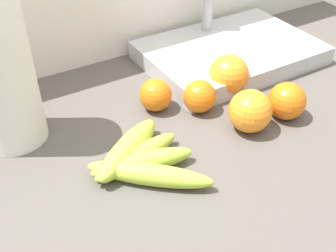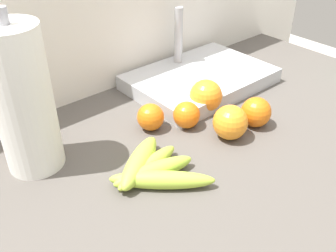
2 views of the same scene
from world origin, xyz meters
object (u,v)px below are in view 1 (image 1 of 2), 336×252
(banana_bunch, at_px, (139,160))
(orange_back_right, at_px, (199,96))
(orange_right, at_px, (251,111))
(orange_back_left, at_px, (156,95))
(orange_front, at_px, (287,101))
(orange_center, at_px, (229,75))
(sink_basin, at_px, (229,51))

(banana_bunch, xyz_separation_m, orange_back_right, (0.18, 0.09, 0.01))
(orange_right, height_order, orange_back_left, orange_right)
(banana_bunch, bearing_deg, orange_back_right, 26.22)
(banana_bunch, distance_m, orange_front, 0.31)
(orange_center, xyz_separation_m, sink_basin, (0.09, 0.11, -0.02))
(banana_bunch, xyz_separation_m, orange_back_left, (0.11, 0.14, 0.01))
(banana_bunch, xyz_separation_m, sink_basin, (0.35, 0.22, 0.00))
(banana_bunch, relative_size, orange_right, 2.67)
(banana_bunch, xyz_separation_m, orange_center, (0.27, 0.11, 0.02))
(orange_center, relative_size, orange_right, 1.04)
(orange_right, distance_m, orange_back_right, 0.11)
(banana_bunch, bearing_deg, orange_center, 22.82)
(orange_back_left, xyz_separation_m, sink_basin, (0.25, 0.08, -0.01))
(orange_right, bearing_deg, orange_back_right, 114.72)
(orange_right, relative_size, orange_back_left, 1.24)
(orange_front, relative_size, orange_back_right, 1.12)
(orange_back_left, relative_size, sink_basin, 0.17)
(orange_back_left, bearing_deg, orange_center, -8.39)
(orange_front, distance_m, orange_back_left, 0.25)
(orange_back_left, distance_m, sink_basin, 0.26)
(orange_back_right, distance_m, orange_back_left, 0.09)
(banana_bunch, height_order, orange_back_left, orange_back_left)
(orange_back_left, height_order, sink_basin, sink_basin)
(orange_center, distance_m, sink_basin, 0.14)
(orange_center, bearing_deg, orange_back_left, 171.61)
(orange_center, xyz_separation_m, orange_back_right, (-0.09, -0.02, -0.01))
(orange_back_left, bearing_deg, orange_right, -51.52)
(orange_center, relative_size, orange_front, 1.15)
(banana_bunch, height_order, orange_center, orange_center)
(orange_center, bearing_deg, orange_right, -109.63)
(orange_back_right, bearing_deg, orange_back_left, 145.94)
(orange_back_right, distance_m, sink_basin, 0.22)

